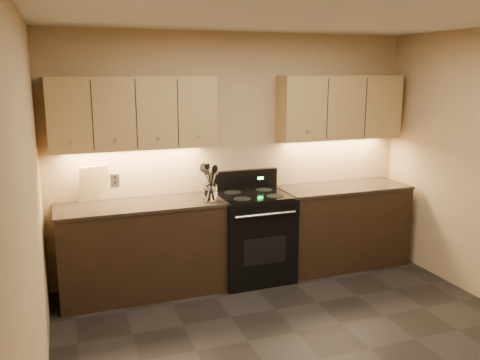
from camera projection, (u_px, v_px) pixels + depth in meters
name	position (u px, v px, depth m)	size (l,w,h in m)	color
floor	(321.00, 359.00, 3.96)	(4.00, 4.00, 0.00)	black
ceiling	(334.00, 10.00, 3.41)	(4.00, 4.00, 0.00)	silver
wall_back	(236.00, 155.00, 5.52)	(4.00, 0.04, 2.60)	tan
wall_left	(31.00, 225.00, 3.02)	(0.04, 4.00, 2.60)	tan
counter_left	(142.00, 249.00, 5.06)	(1.62, 0.62, 0.93)	black
counter_right	(342.00, 225.00, 5.81)	(1.46, 0.62, 0.93)	black
stove	(253.00, 235.00, 5.43)	(0.76, 0.68, 1.14)	black
upper_cab_left	(134.00, 113.00, 4.91)	(1.60, 0.30, 0.70)	tan
upper_cab_right	(340.00, 107.00, 5.67)	(1.44, 0.30, 0.70)	tan
outlet_plate	(115.00, 180.00, 5.12)	(0.09, 0.01, 0.12)	#B2B5BA
utensil_crock	(210.00, 193.00, 5.05)	(0.14, 0.14, 0.17)	white
cutting_board	(93.00, 183.00, 5.02)	(0.29, 0.02, 0.36)	tan
wooden_spoon	(207.00, 183.00, 5.02)	(0.06, 0.06, 0.33)	tan
black_spoon	(209.00, 182.00, 5.03)	(0.06, 0.06, 0.35)	black
black_turner	(213.00, 181.00, 5.02)	(0.08, 0.08, 0.37)	black
steel_spatula	(214.00, 183.00, 5.05)	(0.08, 0.08, 0.33)	silver
steel_skimmer	(213.00, 182.00, 5.03)	(0.09, 0.09, 0.35)	silver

